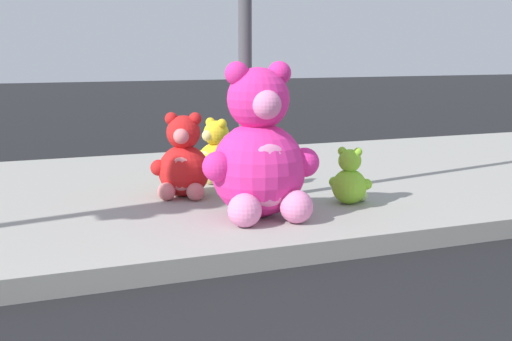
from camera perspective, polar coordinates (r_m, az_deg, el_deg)
The scene contains 6 objects.
sidewalk at distance 6.48m, azimuth -11.78°, elevation -2.38°, with size 28.00×4.40×0.15m, color #9E9B93.
plush_pink_large at distance 5.33m, azimuth 0.29°, elevation 1.17°, with size 0.90×0.81×1.17m.
plush_teal at distance 6.54m, azimuth -0.05°, elevation 0.49°, with size 0.37×0.38×0.53m.
plush_red at distance 6.13m, azimuth -5.82°, elevation 0.58°, with size 0.52×0.52×0.73m.
plush_lime at distance 5.90m, azimuth 7.52°, elevation -0.83°, with size 0.34×0.34×0.47m.
plush_yellow at distance 6.84m, azimuth -3.31°, elevation 1.16°, with size 0.43×0.45×0.61m.
Camera 1 is at (-1.22, -1.02, 1.41)m, focal length 49.95 mm.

